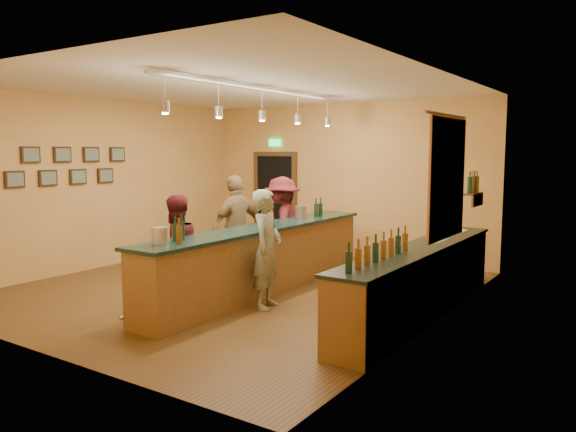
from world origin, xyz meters
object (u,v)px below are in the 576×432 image
Objects in this scene: tasting_bar at (263,255)px; bartender at (267,249)px; customer_c at (282,225)px; back_counter at (420,280)px; customer_b at (237,228)px; customer_a at (175,251)px; bar_stool at (390,248)px.

tasting_bar is 0.88m from bartender.
back_counter is at bearing 47.99° from customer_c.
customer_a is at bearing 19.68° from customer_b.
customer_a reaches higher than bar_stool.
customer_c is at bearing 112.10° from tasting_bar.
tasting_bar is 3.03× the size of bartender.
customer_c reaches higher than customer_a.
bar_stool is at bearing 139.08° from customer_b.
customer_c is at bearing 158.94° from back_counter.
back_counter is 2.59× the size of customer_c.
customer_a reaches higher than back_counter.
customer_b is at bearing -155.45° from customer_a.
back_counter is 2.71× the size of bartender.
tasting_bar is 7.80× the size of bar_stool.
customer_c reaches higher than bar_stool.
bartender is 2.94m from bar_stool.
tasting_bar is at bearing 1.15° from customer_c.
bartender is at bearing -49.61° from tasting_bar.
customer_c is at bearing 168.15° from customer_b.
bartender is 1.82m from customer_b.
tasting_bar is 2.82× the size of customer_b.
back_counter is at bearing 94.26° from customer_b.
back_counter is 2.51× the size of customer_b.
customer_b is 2.73m from bar_stool.
back_counter is 3.28m from customer_c.
customer_b is 1.03× the size of customer_c.
back_counter is 2.50m from tasting_bar.
customer_b is (-1.44, 1.11, 0.06)m from bartender.
back_counter is 2.84× the size of customer_a.
bartender is at bearing -156.82° from back_counter.
bartender is 0.93× the size of customer_b.
tasting_bar is 1.48m from customer_c.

